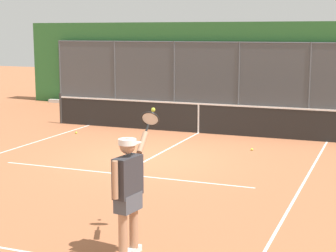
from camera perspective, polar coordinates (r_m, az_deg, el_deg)
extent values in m
plane|color=#A8603D|center=(14.11, -1.92, -3.40)|extent=(60.00, 60.00, 0.00)
cube|color=white|center=(12.67, -4.88, -4.94)|extent=(6.19, 0.05, 0.01)
cube|color=white|center=(12.00, 13.59, -6.01)|extent=(0.05, 10.13, 0.01)
cube|color=white|center=(15.15, -0.19, -2.48)|extent=(0.05, 5.57, 0.01)
cylinder|color=#474C51|center=(21.80, 14.34, 4.68)|extent=(0.07, 0.07, 2.80)
cylinder|color=#474C51|center=(22.31, 7.27, 5.01)|extent=(0.07, 0.07, 2.80)
cylinder|color=#474C51|center=(23.15, 0.62, 5.25)|extent=(0.07, 0.07, 2.80)
cylinder|color=#474C51|center=(24.27, -5.50, 5.41)|extent=(0.07, 0.07, 2.80)
cylinder|color=#474C51|center=(25.63, -11.03, 5.51)|extent=(0.07, 0.07, 2.80)
cylinder|color=#474C51|center=(22.25, 7.35, 8.51)|extent=(16.55, 0.05, 0.05)
cube|color=#474C51|center=(22.31, 7.27, 5.01)|extent=(16.55, 0.02, 2.80)
cube|color=#2D6B33|center=(22.92, 7.70, 6.09)|extent=(19.55, 0.90, 3.57)
cube|color=silver|center=(22.29, 7.09, 1.57)|extent=(17.55, 0.18, 0.15)
cylinder|color=#2D2D2D|center=(19.81, -10.96, 1.80)|extent=(0.09, 0.09, 1.07)
cube|color=black|center=(17.64, 3.16, 0.74)|extent=(10.10, 0.02, 0.91)
cube|color=white|center=(17.57, 3.17, 2.29)|extent=(10.10, 0.04, 0.05)
cube|color=white|center=(17.64, 3.16, 0.74)|extent=(0.05, 0.04, 0.91)
cylinder|color=#A87A5B|center=(7.96, -4.66, -10.23)|extent=(0.13, 0.13, 0.80)
cube|color=silver|center=(8.32, -3.52, -12.58)|extent=(0.15, 0.27, 0.09)
cylinder|color=#A87A5B|center=(8.17, -3.55, -9.69)|extent=(0.13, 0.13, 0.80)
cube|color=#474C56|center=(7.96, -4.13, -7.79)|extent=(0.28, 0.45, 0.26)
cube|color=#2D2D33|center=(7.85, -4.16, -5.22)|extent=(0.28, 0.52, 0.58)
cylinder|color=#A87A5B|center=(7.61, -5.46, -5.54)|extent=(0.08, 0.08, 0.53)
cylinder|color=#A87A5B|center=(8.16, -2.64, -1.72)|extent=(0.14, 0.40, 0.30)
sphere|color=#A87A5B|center=(7.75, -4.20, -2.07)|extent=(0.22, 0.22, 0.22)
cylinder|color=white|center=(7.74, -4.20, -1.63)|extent=(0.29, 0.29, 0.08)
cube|color=white|center=(7.85, -3.70, -1.72)|extent=(0.22, 0.23, 0.02)
cylinder|color=black|center=(8.37, -2.18, -0.30)|extent=(0.05, 0.17, 0.13)
torus|color=black|center=(8.52, -1.84, 0.74)|extent=(0.32, 0.22, 0.26)
cylinder|color=silver|center=(8.52, -1.84, 0.74)|extent=(0.27, 0.17, 0.21)
sphere|color=#C1D138|center=(8.68, -1.53, 1.69)|extent=(0.07, 0.07, 0.07)
sphere|color=#C1D138|center=(17.78, -9.41, -0.69)|extent=(0.07, 0.07, 0.07)
sphere|color=#D6E042|center=(15.25, 8.62, -2.38)|extent=(0.07, 0.07, 0.07)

